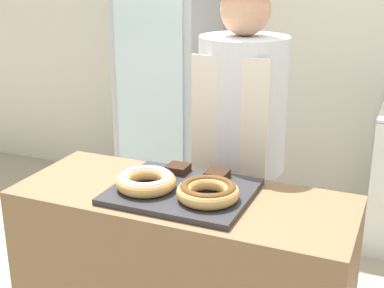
# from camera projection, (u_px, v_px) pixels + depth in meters

# --- Properties ---
(wall_back) EXTENTS (8.00, 0.06, 2.70)m
(wall_back) POSITION_uv_depth(u_px,v_px,m) (302.00, 28.00, 3.84)
(wall_back) COLOR silver
(wall_back) RESTS_ON ground_plane
(serving_tray) EXTENTS (0.55, 0.46, 0.02)m
(serving_tray) POSITION_uv_depth(u_px,v_px,m) (182.00, 191.00, 2.12)
(serving_tray) COLOR #2D2D33
(serving_tray) RESTS_ON display_counter
(donut_light_glaze) EXTENTS (0.24, 0.24, 0.06)m
(donut_light_glaze) POSITION_uv_depth(u_px,v_px,m) (146.00, 180.00, 2.11)
(donut_light_glaze) COLOR tan
(donut_light_glaze) RESTS_ON serving_tray
(donut_chocolate_glaze) EXTENTS (0.24, 0.24, 0.06)m
(donut_chocolate_glaze) POSITION_uv_depth(u_px,v_px,m) (208.00, 191.00, 2.01)
(donut_chocolate_glaze) COLOR tan
(donut_chocolate_glaze) RESTS_ON serving_tray
(brownie_back_left) EXTENTS (0.09, 0.09, 0.03)m
(brownie_back_left) POSITION_uv_depth(u_px,v_px,m) (178.00, 168.00, 2.28)
(brownie_back_left) COLOR black
(brownie_back_left) RESTS_ON serving_tray
(brownie_back_right) EXTENTS (0.09, 0.09, 0.03)m
(brownie_back_right) POSITION_uv_depth(u_px,v_px,m) (217.00, 175.00, 2.22)
(brownie_back_right) COLOR black
(brownie_back_right) RESTS_ON serving_tray
(baker_person) EXTENTS (0.42, 0.42, 1.75)m
(baker_person) POSITION_uv_depth(u_px,v_px,m) (241.00, 154.00, 2.58)
(baker_person) COLOR #4C4C51
(baker_person) RESTS_ON ground_plane
(beverage_fridge) EXTENTS (0.62, 0.63, 1.93)m
(beverage_fridge) POSITION_uv_depth(u_px,v_px,m) (168.00, 81.00, 3.97)
(beverage_fridge) COLOR #ADB2B7
(beverage_fridge) RESTS_ON ground_plane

